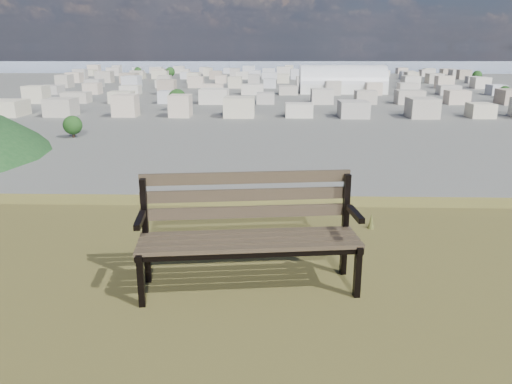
{
  "coord_description": "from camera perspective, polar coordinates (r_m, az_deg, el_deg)",
  "views": [
    {
      "loc": [
        1.22,
        -2.27,
        27.02
      ],
      "look_at": [
        1.05,
        3.65,
        25.3
      ],
      "focal_mm": 35.0,
      "sensor_mm": 36.0,
      "label": 1
    }
  ],
  "objects": [
    {
      "name": "bay_water",
      "position": [
        902.68,
        1.61,
        14.48
      ],
      "size": [
        2400.0,
        700.0,
        0.12
      ],
      "primitive_type": "cube",
      "color": "#8494A8",
      "rests_on": "ground"
    },
    {
      "name": "park_bench",
      "position": [
        4.29,
        -0.89,
        -3.87
      ],
      "size": [
        1.91,
        0.81,
        0.97
      ],
      "rotation": [
        0.0,
        0.0,
        0.12
      ],
      "color": "#493B2A",
      "rests_on": "hilltop_mesa"
    },
    {
      "name": "city_trees",
      "position": [
        323.22,
        -3.34,
        12.24
      ],
      "size": [
        406.52,
        387.2,
        9.98
      ],
      "color": "#2F1F17",
      "rests_on": "ground"
    },
    {
      "name": "far_hills",
      "position": [
        1406.57,
        -0.93,
        16.14
      ],
      "size": [
        2050.0,
        340.0,
        60.0
      ],
      "color": "#8590A6",
      "rests_on": "ground"
    },
    {
      "name": "city_blocks",
      "position": [
        397.42,
        1.5,
        12.81
      ],
      "size": [
        395.0,
        361.0,
        7.0
      ],
      "color": "beige",
      "rests_on": "ground"
    },
    {
      "name": "arena",
      "position": [
        317.27,
        9.81,
        12.03
      ],
      "size": [
        52.02,
        22.09,
        21.94
      ],
      "rotation": [
        0.0,
        0.0,
        -0.0
      ],
      "color": "silver",
      "rests_on": "ground"
    }
  ]
}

